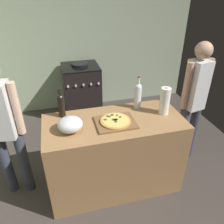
# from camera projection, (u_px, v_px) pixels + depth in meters

# --- Properties ---
(ground_plane) EXTENTS (4.34, 3.52, 0.02)m
(ground_plane) POSITION_uv_depth(u_px,v_px,m) (92.00, 151.00, 3.29)
(ground_plane) COLOR #3F3833
(kitchen_wall_rear) EXTENTS (4.34, 0.10, 2.60)m
(kitchen_wall_rear) POSITION_uv_depth(u_px,v_px,m) (73.00, 38.00, 3.88)
(kitchen_wall_rear) COLOR #99A889
(kitchen_wall_rear) RESTS_ON ground_plane
(counter) EXTENTS (1.47, 0.66, 0.90)m
(counter) POSITION_uv_depth(u_px,v_px,m) (114.00, 154.00, 2.53)
(counter) COLOR #9E7247
(counter) RESTS_ON ground_plane
(cutting_board) EXTENTS (0.40, 0.32, 0.02)m
(cutting_board) POSITION_uv_depth(u_px,v_px,m) (115.00, 122.00, 2.26)
(cutting_board) COLOR brown
(cutting_board) RESTS_ON counter
(pizza) EXTENTS (0.31, 0.31, 0.03)m
(pizza) POSITION_uv_depth(u_px,v_px,m) (115.00, 121.00, 2.25)
(pizza) COLOR tan
(pizza) RESTS_ON cutting_board
(mixing_bowl) EXTENTS (0.24, 0.24, 0.15)m
(mixing_bowl) POSITION_uv_depth(u_px,v_px,m) (70.00, 124.00, 2.11)
(mixing_bowl) COLOR #B2B2B7
(mixing_bowl) RESTS_ON counter
(paper_towel_roll) EXTENTS (0.11, 0.11, 0.30)m
(paper_towel_roll) POSITION_uv_depth(u_px,v_px,m) (165.00, 101.00, 2.37)
(paper_towel_roll) COLOR white
(paper_towel_roll) RESTS_ON counter
(wine_bottle_amber) EXTENTS (0.08, 0.08, 0.38)m
(wine_bottle_amber) POSITION_uv_depth(u_px,v_px,m) (138.00, 95.00, 2.47)
(wine_bottle_amber) COLOR silver
(wine_bottle_amber) RESTS_ON counter
(wine_bottle_clear) EXTENTS (0.07, 0.07, 0.32)m
(wine_bottle_clear) POSITION_uv_depth(u_px,v_px,m) (61.00, 104.00, 2.32)
(wine_bottle_clear) COLOR black
(wine_bottle_clear) RESTS_ON counter
(stove) EXTENTS (0.62, 0.62, 0.97)m
(stove) POSITION_uv_depth(u_px,v_px,m) (82.00, 91.00, 3.98)
(stove) COLOR black
(stove) RESTS_ON ground_plane
(person_in_stripes) EXTENTS (0.39, 0.24, 1.57)m
(person_in_stripes) POSITION_uv_depth(u_px,v_px,m) (4.00, 126.00, 2.23)
(person_in_stripes) COLOR #383D4C
(person_in_stripes) RESTS_ON ground_plane
(person_in_red) EXTENTS (0.38, 0.24, 1.61)m
(person_in_red) POSITION_uv_depth(u_px,v_px,m) (194.00, 99.00, 2.70)
(person_in_red) COLOR #383D4C
(person_in_red) RESTS_ON ground_plane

